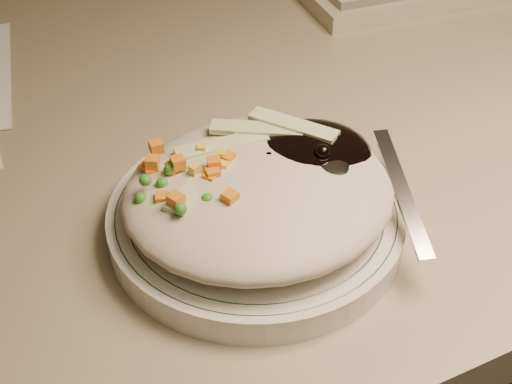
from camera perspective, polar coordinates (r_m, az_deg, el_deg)
name	(u,v)px	position (r m, az deg, el deg)	size (l,w,h in m)	color
desk	(253,240)	(0.81, -0.26, -3.86)	(1.40, 0.70, 0.74)	gray
plate	(256,220)	(0.52, 0.00, -2.22)	(0.21, 0.21, 0.02)	silver
plate_rim	(256,209)	(0.51, 0.00, -1.38)	(0.20, 0.20, 0.00)	#144723
meal	(262,185)	(0.50, 0.49, 0.59)	(0.21, 0.19, 0.05)	#B8B095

